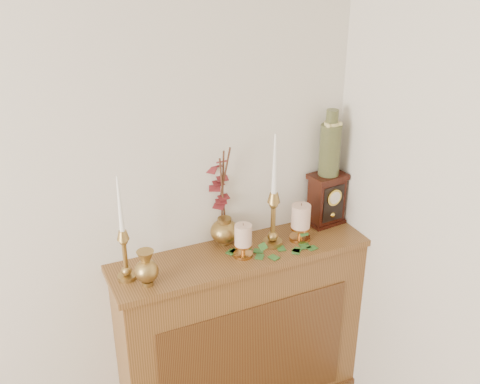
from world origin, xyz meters
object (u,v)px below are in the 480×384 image
candlestick_left (124,247)px  mantel_clock (327,199)px  ginger_jar (220,198)px  ceramic_vase (330,146)px  candlestick_center (273,211)px  bud_vase (146,268)px

candlestick_left → mantel_clock: candlestick_left is taller
ginger_jar → mantel_clock: (0.55, -0.06, -0.09)m
mantel_clock → ginger_jar: bearing=167.3°
ceramic_vase → candlestick_center: bearing=-165.9°
bud_vase → ginger_jar: 0.49m
candlestick_center → bud_vase: (-0.63, -0.07, -0.10)m
candlestick_center → mantel_clock: bearing=13.7°
ginger_jar → ceramic_vase: ceramic_vase is taller
ceramic_vase → mantel_clock: bearing=-83.4°
ginger_jar → mantel_clock: 0.56m
candlestick_left → candlestick_center: size_ratio=0.87×
candlestick_center → ginger_jar: candlestick_center is taller
bud_vase → ceramic_vase: bearing=9.4°
bud_vase → ceramic_vase: 1.04m
ginger_jar → bud_vase: bearing=-152.8°
mantel_clock → candlestick_left: bearing=177.7°
bud_vase → ginger_jar: size_ratio=0.32×
ginger_jar → mantel_clock: bearing=-6.0°
candlestick_left → candlestick_center: 0.69m
ginger_jar → ceramic_vase: bearing=-5.8°
mantel_clock → ceramic_vase: size_ratio=0.82×
candlestick_center → ceramic_vase: ceramic_vase is taller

